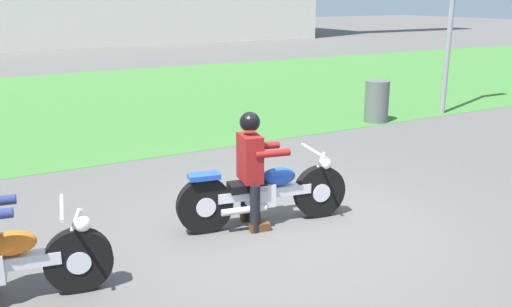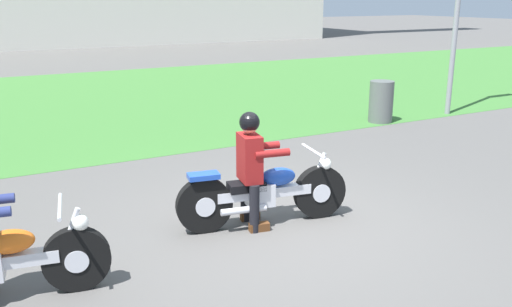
# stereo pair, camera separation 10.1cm
# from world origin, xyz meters

# --- Properties ---
(ground) EXTENTS (120.00, 120.00, 0.00)m
(ground) POSITION_xyz_m (0.00, 0.00, 0.00)
(ground) COLOR #565451
(grass_verge) EXTENTS (60.00, 12.00, 0.01)m
(grass_verge) POSITION_xyz_m (0.00, 9.66, 0.00)
(grass_verge) COLOR #3D7533
(grass_verge) RESTS_ON ground
(motorcycle_lead) EXTENTS (2.13, 0.70, 0.89)m
(motorcycle_lead) POSITION_xyz_m (-0.14, 0.23, 0.40)
(motorcycle_lead) COLOR black
(motorcycle_lead) RESTS_ON ground
(rider_lead) EXTENTS (0.60, 0.53, 1.41)m
(rider_lead) POSITION_xyz_m (-0.30, 0.27, 0.83)
(rider_lead) COLOR black
(rider_lead) RESTS_ON ground
(trash_can) EXTENTS (0.53, 0.53, 0.92)m
(trash_can) POSITION_xyz_m (4.93, 3.98, 0.46)
(trash_can) COLOR #595E5B
(trash_can) RESTS_ON ground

